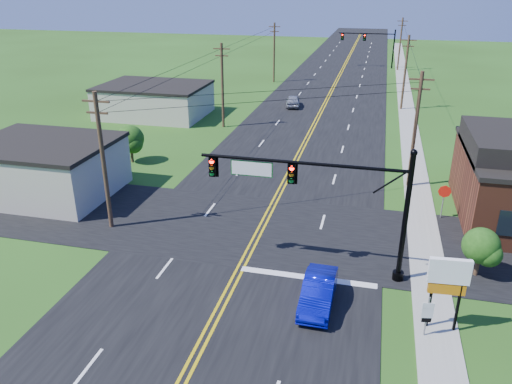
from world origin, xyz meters
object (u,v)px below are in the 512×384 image
(route_sign, at_px, (427,314))
(stop_sign, at_px, (444,195))
(signal_mast_main, at_px, (320,192))
(signal_mast_far, at_px, (369,42))
(blue_car, at_px, (318,293))

(route_sign, bearing_deg, stop_sign, 71.19)
(signal_mast_main, bearing_deg, signal_mast_far, 89.92)
(blue_car, height_order, stop_sign, stop_sign)
(signal_mast_main, xyz_separation_m, signal_mast_far, (0.10, 72.00, -0.20))
(signal_mast_far, bearing_deg, stop_sign, -83.39)
(blue_car, bearing_deg, stop_sign, 60.29)
(signal_mast_far, height_order, stop_sign, signal_mast_far)
(signal_mast_main, distance_m, route_sign, 8.01)
(blue_car, relative_size, route_sign, 2.04)
(signal_mast_main, distance_m, signal_mast_far, 72.00)
(route_sign, xyz_separation_m, stop_sign, (1.88, 13.14, 0.50))
(blue_car, bearing_deg, signal_mast_far, 90.90)
(signal_mast_far, height_order, blue_car, signal_mast_far)
(signal_mast_far, bearing_deg, signal_mast_main, -90.08)
(blue_car, distance_m, route_sign, 5.24)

